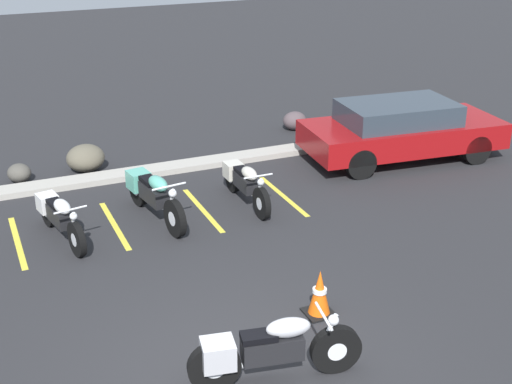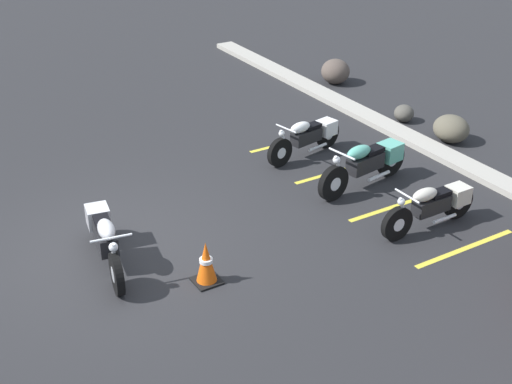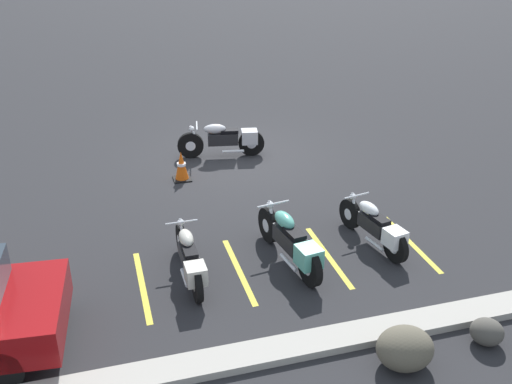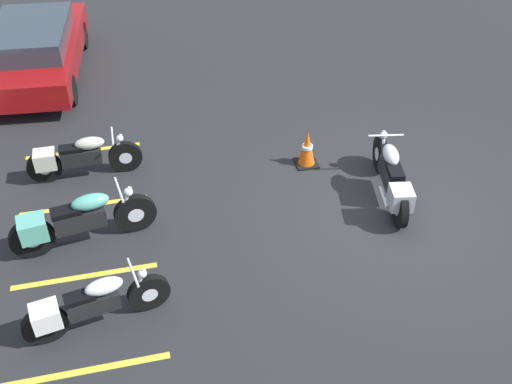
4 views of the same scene
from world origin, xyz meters
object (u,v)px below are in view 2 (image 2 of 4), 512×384
landscape_rock_2 (335,71)px  traffic_cone (206,263)px  parked_bike_0 (308,136)px  parked_bike_1 (368,163)px  parked_bike_2 (434,205)px  landscape_rock_1 (451,129)px  landscape_rock_0 (404,113)px  motorcycle_silver_featured (105,237)px

landscape_rock_2 → traffic_cone: 9.33m
landscape_rock_2 → traffic_cone: bearing=-48.7°
parked_bike_0 → parked_bike_1: parked_bike_1 is taller
parked_bike_2 → landscape_rock_1: (-2.43, 2.85, -0.12)m
traffic_cone → landscape_rock_1: bearing=105.4°
landscape_rock_0 → landscape_rock_1: (1.36, 0.09, 0.09)m
parked_bike_2 → landscape_rock_0: parked_bike_2 is taller
motorcycle_silver_featured → traffic_cone: motorcycle_silver_featured is taller
landscape_rock_0 → landscape_rock_1: 1.37m
landscape_rock_0 → parked_bike_0: bearing=-83.2°
parked_bike_1 → landscape_rock_1: parked_bike_1 is taller
parked_bike_0 → parked_bike_2: (3.45, 0.14, 0.00)m
landscape_rock_1 → motorcycle_silver_featured: bearing=-85.6°
parked_bike_1 → parked_bike_2: parked_bike_1 is taller
parked_bike_2 → landscape_rock_1: size_ratio=2.48×
parked_bike_0 → parked_bike_2: 3.45m
parked_bike_0 → landscape_rock_2: 4.52m
parked_bike_1 → landscape_rock_2: parked_bike_1 is taller
parked_bike_1 → motorcycle_silver_featured: bearing=-9.2°
motorcycle_silver_featured → parked_bike_0: (-1.63, 4.93, -0.04)m
parked_bike_1 → traffic_cone: (1.23, -4.03, -0.14)m
parked_bike_2 → motorcycle_silver_featured: bearing=-20.2°
parked_bike_0 → parked_bike_2: size_ratio=0.98×
traffic_cone → landscape_rock_0: bearing=115.7°
motorcycle_silver_featured → landscape_rock_1: bearing=104.7°
landscape_rock_0 → traffic_cone: (3.26, -6.76, 0.13)m
parked_bike_2 → landscape_rock_2: 7.35m
motorcycle_silver_featured → parked_bike_2: motorcycle_silver_featured is taller
parked_bike_1 → landscape_rock_0: bearing=-152.0°
landscape_rock_0 → landscape_rock_2: landscape_rock_2 is taller
parked_bike_2 → landscape_rock_0: 4.70m
motorcycle_silver_featured → landscape_rock_2: motorcycle_silver_featured is taller
parked_bike_0 → landscape_rock_1: size_ratio=2.44×
traffic_cone → parked_bike_1: bearing=107.0°
parked_bike_2 → landscape_rock_1: parked_bike_2 is taller
landscape_rock_2 → traffic_cone: traffic_cone is taller
parked_bike_2 → traffic_cone: 4.04m
parked_bike_0 → landscape_rock_1: 3.15m
parked_bike_0 → landscape_rock_1: (1.02, 2.98, -0.12)m
parked_bike_0 → landscape_rock_0: bearing=176.0°
parked_bike_1 → parked_bike_2: size_ratio=1.12×
parked_bike_2 → landscape_rock_2: bearing=-114.6°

